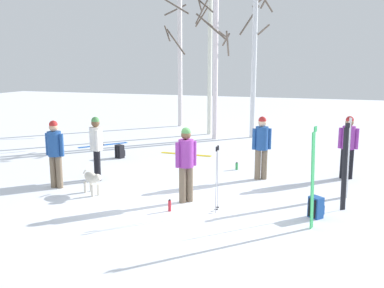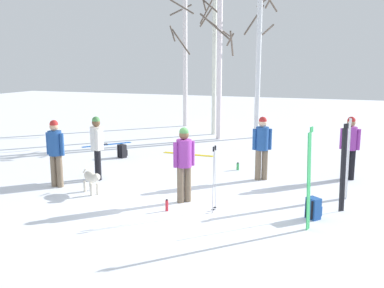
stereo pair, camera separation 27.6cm
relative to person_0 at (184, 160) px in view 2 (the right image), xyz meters
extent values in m
plane|color=white|center=(0.13, -0.21, -0.98)|extent=(60.00, 60.00, 0.00)
cylinder|color=#72604C|center=(0.06, 0.07, -0.57)|extent=(0.16, 0.16, 0.82)
cylinder|color=#72604C|center=(-0.06, -0.07, -0.57)|extent=(0.16, 0.16, 0.82)
cylinder|color=purple|center=(0.00, 0.00, 0.15)|extent=(0.34, 0.34, 0.62)
sphere|color=brown|center=(0.00, 0.00, 0.57)|extent=(0.22, 0.22, 0.22)
sphere|color=#4C8C4C|center=(0.00, 0.00, 0.63)|extent=(0.21, 0.21, 0.21)
cylinder|color=purple|center=(0.14, 0.15, 0.13)|extent=(0.10, 0.10, 0.56)
cylinder|color=purple|center=(-0.14, -0.15, 0.13)|extent=(0.10, 0.10, 0.56)
cylinder|color=black|center=(3.57, 3.28, -0.57)|extent=(0.16, 0.16, 0.82)
cylinder|color=black|center=(3.39, 3.27, -0.57)|extent=(0.16, 0.16, 0.82)
cylinder|color=purple|center=(3.48, 3.28, 0.15)|extent=(0.34, 0.34, 0.62)
sphere|color=#997051|center=(3.48, 3.28, 0.57)|extent=(0.22, 0.22, 0.22)
sphere|color=#B22626|center=(3.48, 3.28, 0.63)|extent=(0.21, 0.21, 0.21)
cylinder|color=purple|center=(3.69, 3.28, 0.13)|extent=(0.10, 0.10, 0.56)
cylinder|color=purple|center=(3.27, 3.27, 0.13)|extent=(0.10, 0.10, 0.56)
cylinder|color=#72604C|center=(1.20, 2.41, -0.57)|extent=(0.16, 0.16, 0.82)
cylinder|color=#72604C|center=(1.36, 2.48, -0.57)|extent=(0.16, 0.16, 0.82)
cylinder|color=#1E478C|center=(1.28, 2.44, 0.15)|extent=(0.34, 0.34, 0.62)
sphere|color=beige|center=(1.28, 2.44, 0.57)|extent=(0.22, 0.22, 0.22)
sphere|color=#B22626|center=(1.28, 2.44, 0.63)|extent=(0.21, 0.21, 0.21)
cylinder|color=#1E478C|center=(1.09, 2.36, 0.13)|extent=(0.10, 0.10, 0.56)
cylinder|color=#1E478C|center=(1.47, 2.53, 0.13)|extent=(0.10, 0.10, 0.56)
cylinder|color=black|center=(-2.82, 0.89, -0.57)|extent=(0.16, 0.16, 0.82)
cylinder|color=black|center=(-2.93, 1.03, -0.57)|extent=(0.16, 0.16, 0.82)
cylinder|color=silver|center=(-2.88, 0.96, 0.15)|extent=(0.34, 0.34, 0.62)
sphere|color=brown|center=(-2.88, 0.96, 0.57)|extent=(0.22, 0.22, 0.22)
sphere|color=#4C8C4C|center=(-2.88, 0.96, 0.63)|extent=(0.21, 0.21, 0.21)
cylinder|color=silver|center=(-2.75, 0.79, 0.13)|extent=(0.10, 0.10, 0.56)
cylinder|color=silver|center=(-3.01, 1.12, 0.13)|extent=(0.10, 0.10, 0.56)
cylinder|color=#72604C|center=(-3.56, 0.00, -0.57)|extent=(0.16, 0.16, 0.82)
cylinder|color=#72604C|center=(-3.38, -0.01, -0.57)|extent=(0.16, 0.16, 0.82)
cylinder|color=#1E478C|center=(-3.47, -0.01, 0.15)|extent=(0.34, 0.34, 0.62)
sphere|color=tan|center=(-3.47, -0.01, 0.57)|extent=(0.22, 0.22, 0.22)
sphere|color=#B22626|center=(-3.47, -0.01, 0.63)|extent=(0.21, 0.21, 0.21)
cylinder|color=#1E478C|center=(-3.68, 0.00, 0.13)|extent=(0.10, 0.10, 0.56)
cylinder|color=#1E478C|center=(-3.26, -0.01, 0.13)|extent=(0.10, 0.10, 0.56)
ellipsoid|color=beige|center=(-2.35, -0.19, -0.57)|extent=(0.62, 0.51, 0.26)
sphere|color=beige|center=(-2.06, -0.37, -0.51)|extent=(0.18, 0.18, 0.18)
ellipsoid|color=beige|center=(-2.01, -0.40, -0.53)|extent=(0.12, 0.10, 0.06)
cylinder|color=beige|center=(-2.64, 0.00, -0.49)|extent=(0.18, 0.13, 0.17)
cylinder|color=beige|center=(-2.14, -0.23, -0.84)|extent=(0.07, 0.07, 0.28)
cylinder|color=beige|center=(-2.23, -0.36, -0.84)|extent=(0.07, 0.07, 0.28)
cylinder|color=beige|center=(-2.47, -0.02, -0.84)|extent=(0.07, 0.07, 0.28)
cylinder|color=beige|center=(-2.55, -0.15, -0.84)|extent=(0.07, 0.07, 0.28)
cube|color=white|center=(3.43, 1.57, -0.08)|extent=(0.06, 0.13, 1.79)
cube|color=white|center=(3.43, 1.57, 0.85)|extent=(0.04, 0.06, 0.10)
cube|color=white|center=(3.45, 1.51, -0.08)|extent=(0.06, 0.13, 1.79)
cube|color=white|center=(3.45, 1.51, 0.85)|extent=(0.04, 0.06, 0.10)
cube|color=black|center=(3.33, 0.55, -0.08)|extent=(0.10, 0.09, 1.80)
cube|color=black|center=(3.33, 0.55, 0.86)|extent=(0.05, 0.05, 0.10)
cube|color=black|center=(3.37, 0.58, -0.08)|extent=(0.10, 0.09, 1.80)
cube|color=black|center=(3.37, 0.58, 0.86)|extent=(0.05, 0.05, 0.10)
cube|color=green|center=(2.76, -0.79, -0.04)|extent=(0.08, 0.21, 1.89)
cube|color=green|center=(2.76, -0.79, 0.95)|extent=(0.04, 0.07, 0.10)
cube|color=green|center=(2.78, -0.74, -0.04)|extent=(0.08, 0.21, 1.89)
cube|color=green|center=(2.78, -0.74, 0.95)|extent=(0.04, 0.07, 0.10)
cube|color=yellow|center=(-1.69, 4.77, -0.97)|extent=(1.84, 0.12, 0.02)
cube|color=#333338|center=(-1.74, 4.77, -0.95)|extent=(0.12, 0.07, 0.03)
cube|color=yellow|center=(-1.69, 4.67, -0.97)|extent=(1.84, 0.12, 0.02)
cube|color=#333338|center=(-1.74, 4.67, -0.95)|extent=(0.12, 0.07, 0.03)
cube|color=blue|center=(-5.28, 5.28, -0.97)|extent=(1.26, 1.57, 0.02)
cube|color=#333338|center=(-5.31, 5.24, -0.95)|extent=(0.12, 0.13, 0.03)
cube|color=blue|center=(-5.20, 5.22, -0.97)|extent=(1.26, 1.57, 0.02)
cube|color=#333338|center=(-5.23, 5.18, -0.95)|extent=(0.12, 0.13, 0.03)
cylinder|color=#B2B2BC|center=(0.83, -0.32, -0.32)|extent=(0.02, 0.10, 1.32)
cylinder|color=black|center=(0.83, -0.32, 0.39)|extent=(0.04, 0.04, 0.10)
cylinder|color=black|center=(0.83, -0.32, -0.91)|extent=(0.07, 0.07, 0.01)
cylinder|color=#B2B2BC|center=(0.83, -0.45, -0.32)|extent=(0.02, 0.10, 1.32)
cylinder|color=black|center=(0.83, -0.45, 0.39)|extent=(0.04, 0.04, 0.10)
cylinder|color=black|center=(0.83, -0.45, -0.91)|extent=(0.07, 0.07, 0.01)
cube|color=black|center=(-3.59, 3.51, -0.76)|extent=(0.32, 0.28, 0.44)
cube|color=black|center=(-3.54, 3.63, -0.83)|extent=(0.20, 0.13, 0.20)
cube|color=black|center=(-3.57, 3.37, -0.76)|extent=(0.04, 0.04, 0.37)
cube|color=black|center=(-3.70, 3.43, -0.76)|extent=(0.04, 0.04, 0.37)
cube|color=#1E4C99|center=(2.84, -0.08, -0.76)|extent=(0.33, 0.32, 0.44)
cube|color=#1E4C99|center=(2.92, 0.02, -0.83)|extent=(0.19, 0.17, 0.20)
cube|color=black|center=(2.82, -0.22, -0.76)|extent=(0.04, 0.04, 0.37)
cube|color=black|center=(2.71, -0.13, -0.76)|extent=(0.04, 0.04, 0.37)
cylinder|color=green|center=(0.44, 3.23, -0.88)|extent=(0.08, 0.08, 0.20)
cylinder|color=black|center=(0.44, 3.23, -0.77)|extent=(0.05, 0.05, 0.02)
cylinder|color=red|center=(-0.13, -0.69, -0.86)|extent=(0.07, 0.07, 0.23)
cylinder|color=black|center=(-0.13, -0.69, -0.74)|extent=(0.04, 0.04, 0.02)
cylinder|color=silver|center=(-4.18, 10.89, 2.10)|extent=(0.22, 0.22, 6.16)
cylinder|color=brown|center=(-4.12, 10.33, 4.67)|extent=(1.17, 0.21, 0.73)
cylinder|color=brown|center=(-4.70, 10.56, 3.51)|extent=(0.75, 1.10, 0.83)
cylinder|color=brown|center=(-4.22, 10.43, 3.10)|extent=(0.99, 0.15, 1.23)
cylinder|color=brown|center=(-4.56, 11.31, 4.65)|extent=(0.90, 0.84, 0.61)
cylinder|color=silver|center=(-2.12, 9.03, 2.57)|extent=(0.19, 0.19, 7.11)
cylinder|color=brown|center=(-2.48, 9.26, 4.19)|extent=(0.56, 0.80, 1.14)
cylinder|color=brown|center=(-2.50, 9.21, 4.36)|extent=(0.45, 0.85, 1.25)
cylinder|color=brown|center=(-1.74, 8.68, 3.47)|extent=(0.76, 0.83, 0.63)
cylinder|color=brown|center=(-2.55, 8.76, 4.69)|extent=(0.62, 0.93, 1.04)
cylinder|color=brown|center=(-2.22, 8.65, 4.44)|extent=(0.82, 0.28, 0.65)
cylinder|color=silver|center=(-1.58, 7.98, 2.00)|extent=(0.21, 0.21, 5.96)
cylinder|color=brown|center=(-1.61, 7.38, 3.50)|extent=(1.24, 0.14, 1.03)
cylinder|color=brown|center=(-1.21, 8.20, 3.03)|extent=(0.52, 0.80, 0.47)
cylinder|color=brown|center=(-1.10, 8.05, 2.86)|extent=(0.22, 1.01, 0.95)
cylinder|color=silver|center=(-0.18, 8.83, 2.01)|extent=(0.21, 0.21, 5.99)
cylinder|color=brown|center=(-0.47, 9.15, 3.85)|extent=(0.73, 0.68, 1.23)
cylinder|color=brown|center=(0.12, 9.11, 3.45)|extent=(0.62, 0.67, 0.40)
camera|label=1|loc=(3.07, -8.62, 2.14)|focal=39.37mm
camera|label=2|loc=(3.33, -8.53, 2.14)|focal=39.37mm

